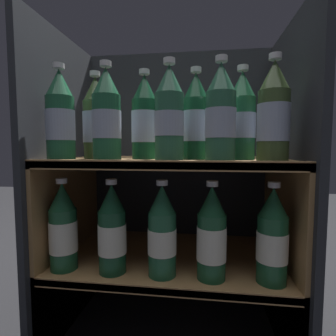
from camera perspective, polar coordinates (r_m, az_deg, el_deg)
The scene contains 19 objects.
fridge_back_wall at distance 1.05m, azimuth 2.05°, elevation -2.06°, with size 0.74×0.02×0.97m, color #23262B.
fridge_side_left at distance 0.95m, azimuth -21.49°, elevation -3.10°, with size 0.02×0.46×0.97m, color #23262B.
fridge_side_right at distance 0.87m, azimuth 24.83°, elevation -3.89°, with size 0.02×0.46×0.97m, color #23262B.
shelf_lower at distance 0.91m, azimuth 0.47°, elevation -21.27°, with size 0.70×0.42×0.26m.
shelf_upper at distance 0.84m, azimuth 0.51°, elevation -8.18°, with size 0.70×0.42×0.57m.
bottle_upper_front_0 at distance 0.79m, azimuth -22.40°, elevation 10.03°, with size 0.08×0.08×0.26m.
bottle_upper_front_1 at distance 0.73m, azimuth -13.23°, elevation 10.74°, with size 0.08×0.08×0.26m.
bottle_upper_front_2 at distance 0.69m, azimuth 0.27°, elevation 11.31°, with size 0.08×0.08×0.26m.
bottle_upper_front_3 at distance 0.69m, azimuth 11.38°, elevation 11.20°, with size 0.08×0.08×0.26m.
bottle_upper_front_4 at distance 0.71m, azimuth 21.98°, elevation 10.68°, with size 0.08×0.08×0.26m.
bottle_upper_back_0 at distance 0.84m, azimuth -15.41°, elevation 9.84°, with size 0.08×0.08×0.26m.
bottle_upper_back_1 at distance 0.79m, azimuth -5.12°, elevation 10.31°, with size 0.08×0.08×0.26m.
bottle_upper_back_2 at distance 0.77m, azimuth 6.02°, elevation 10.46°, with size 0.08×0.08×0.26m.
bottle_upper_back_3 at distance 0.78m, azimuth 15.75°, elevation 10.35°, with size 0.08×0.08×0.26m.
bottle_lower_front_0 at distance 0.82m, azimuth -21.85°, elevation -12.31°, with size 0.08×0.08×0.26m.
bottle_lower_front_1 at distance 0.76m, azimuth -12.06°, elevation -13.36°, with size 0.08×0.08×0.26m.
bottle_lower_front_2 at distance 0.73m, azimuth -1.29°, elevation -14.04°, with size 0.08×0.08×0.26m.
bottle_lower_front_3 at distance 0.72m, azimuth 9.46°, elevation -14.41°, with size 0.08×0.08×0.26m.
bottle_lower_front_4 at distance 0.74m, azimuth 21.76°, elevation -14.06°, with size 0.08×0.08×0.26m.
Camera 1 is at (0.10, -0.61, 0.61)m, focal length 28.00 mm.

